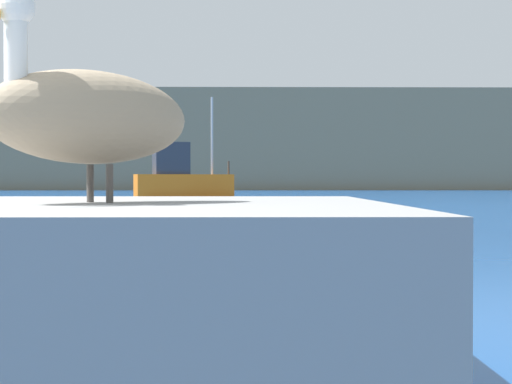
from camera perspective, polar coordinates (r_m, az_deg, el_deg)
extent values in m
cube|color=#7F755B|center=(78.14, -2.31, 3.41)|extent=(140.00, 15.88, 8.75)
cube|color=gray|center=(3.50, -11.33, -7.60)|extent=(2.44, 2.59, 0.84)
ellipsoid|color=gray|center=(3.47, -11.37, 5.07)|extent=(0.97, 0.94, 0.38)
cylinder|color=white|center=(3.33, -16.20, 8.85)|extent=(0.09, 0.09, 0.30)
sphere|color=white|center=(3.37, -16.21, 12.15)|extent=(0.15, 0.15, 0.15)
cylinder|color=#4C4742|center=(3.43, -10.05, 0.58)|extent=(0.03, 0.03, 0.16)
cylinder|color=#4C4742|center=(3.55, -11.35, 0.59)|extent=(0.03, 0.03, 0.16)
cube|color=orange|center=(42.78, -4.99, 0.43)|extent=(5.21, 2.83, 1.19)
cube|color=#2D333D|center=(42.66, -5.86, 2.32)|extent=(2.03, 1.70, 1.64)
cylinder|color=#B2B2B2|center=(43.16, -3.05, 3.89)|extent=(0.12, 0.12, 4.02)
cylinder|color=#3F382D|center=(43.32, -1.89, 1.68)|extent=(0.10, 0.10, 0.70)
sphere|color=#E54C19|center=(9.17, -1.86, -3.34)|extent=(0.52, 0.52, 0.52)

